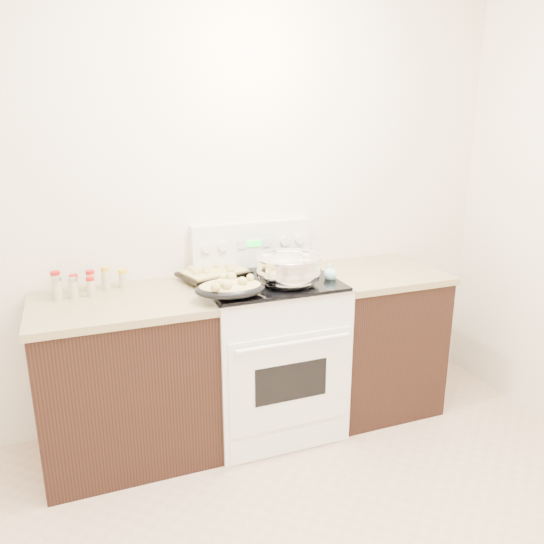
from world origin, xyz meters
name	(u,v)px	position (x,y,z in m)	size (l,w,h in m)	color
room_shell	(332,169)	(0.00, 0.00, 1.70)	(4.10, 3.60, 2.75)	white
counter_left	(127,378)	(-0.48, 1.43, 0.46)	(0.93, 0.67, 0.92)	black
counter_right	(373,338)	(1.08, 1.43, 0.46)	(0.73, 0.67, 0.92)	black
kitchen_range	(269,351)	(0.35, 1.42, 0.49)	(0.78, 0.73, 1.22)	white
mixing_bowl	(288,270)	(0.42, 1.29, 1.03)	(0.38, 0.38, 0.21)	silver
roasting_pan	(230,288)	(0.06, 1.21, 0.99)	(0.40, 0.30, 0.11)	black
baking_sheet	(213,272)	(0.07, 1.61, 0.96)	(0.44, 0.36, 0.06)	black
wooden_spoon	(256,287)	(0.22, 1.28, 0.95)	(0.17, 0.23, 0.04)	tan
blue_ladle	(330,273)	(0.69, 1.31, 0.98)	(0.14, 0.25, 0.09)	#9EDFEB
spice_jars	(83,283)	(-0.66, 1.60, 0.98)	(0.40, 0.14, 0.13)	#BFB28C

